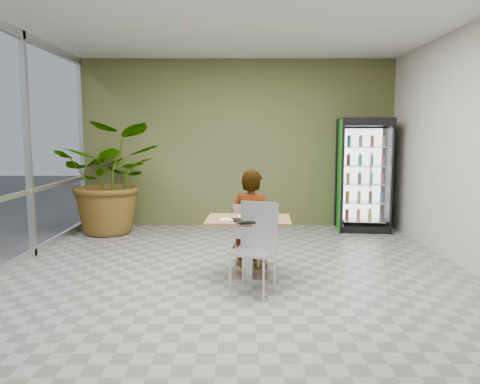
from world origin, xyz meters
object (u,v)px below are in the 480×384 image
at_px(soda_cup, 268,211).
at_px(cafeteria_tray, 254,220).
at_px(chair_far, 249,230).
at_px(potted_plant, 111,178).
at_px(chair_near, 256,240).
at_px(beverage_fridge, 364,175).
at_px(seated_woman, 251,229).
at_px(dining_table, 248,235).

relative_size(soda_cup, cafeteria_tray, 0.42).
height_order(chair_far, potted_plant, potted_plant).
height_order(chair_near, beverage_fridge, beverage_fridge).
height_order(seated_woman, soda_cup, seated_woman).
xyz_separation_m(dining_table, soda_cup, (0.24, -0.02, 0.31)).
distance_m(chair_far, cafeteria_tray, 0.76).
relative_size(chair_far, chair_near, 0.85).
height_order(cafeteria_tray, potted_plant, potted_plant).
distance_m(seated_woman, cafeteria_tray, 0.79).
bearing_deg(chair_near, seated_woman, 113.25).
height_order(chair_far, soda_cup, soda_cup).
relative_size(chair_far, beverage_fridge, 0.41).
bearing_deg(potted_plant, seated_woman, -41.71).
bearing_deg(seated_woman, beverage_fridge, -108.84).
relative_size(seated_woman, soda_cup, 8.49).
bearing_deg(soda_cup, dining_table, 174.81).
distance_m(dining_table, potted_plant, 3.65).
relative_size(dining_table, cafeteria_tray, 2.30).
bearing_deg(chair_far, soda_cup, 135.48).
height_order(seated_woman, beverage_fridge, beverage_fridge).
relative_size(chair_far, cafeteria_tray, 1.88).
bearing_deg(cafeteria_tray, chair_near, -86.25).
distance_m(chair_far, potted_plant, 3.31).
bearing_deg(chair_far, dining_table, 110.76).
bearing_deg(soda_cup, chair_far, 112.73).
distance_m(soda_cup, potted_plant, 3.80).
bearing_deg(beverage_fridge, chair_near, -113.86).
height_order(cafeteria_tray, beverage_fridge, beverage_fridge).
bearing_deg(soda_cup, cafeteria_tray, -134.09).
height_order(seated_woman, potted_plant, potted_plant).
distance_m(chair_near, beverage_fridge, 4.07).
distance_m(seated_woman, beverage_fridge, 3.29).
relative_size(cafeteria_tray, beverage_fridge, 0.22).
xyz_separation_m(soda_cup, cafeteria_tray, (-0.18, -0.18, -0.08)).
relative_size(chair_far, potted_plant, 0.43).
distance_m(dining_table, chair_far, 0.50).
distance_m(seated_woman, potted_plant, 3.31).
xyz_separation_m(beverage_fridge, potted_plant, (-4.60, -0.25, -0.04)).
bearing_deg(chair_near, cafeteria_tray, 115.63).
distance_m(dining_table, seated_woman, 0.54).
height_order(chair_near, soda_cup, chair_near).
relative_size(chair_near, seated_woman, 0.62).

